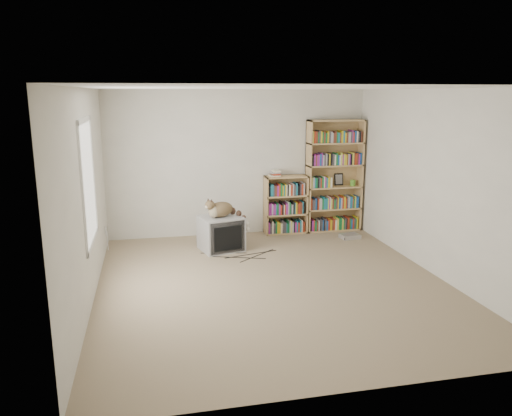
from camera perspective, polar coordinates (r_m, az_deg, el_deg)
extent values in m
cube|color=gray|center=(6.62, 1.98, -8.64)|extent=(4.50, 5.00, 0.01)
cube|color=beige|center=(8.68, -2.00, 5.11)|extent=(4.50, 0.02, 2.50)
cube|color=beige|center=(3.96, 11.01, -4.69)|extent=(4.50, 0.02, 2.50)
cube|color=beige|center=(6.12, -18.81, 1.10)|extent=(0.02, 5.00, 2.50)
cube|color=beige|center=(7.15, 19.85, 2.65)|extent=(0.02, 5.00, 2.50)
cube|color=white|center=(6.15, 2.17, 13.56)|extent=(4.50, 5.00, 0.02)
cube|color=white|center=(6.29, -18.60, 2.81)|extent=(0.02, 1.22, 1.52)
cube|color=#A6A6A8|center=(7.94, -4.03, -2.90)|extent=(0.74, 0.70, 0.54)
cube|color=black|center=(7.70, -3.27, -3.38)|extent=(0.56, 0.17, 0.50)
cube|color=black|center=(7.69, -3.21, -3.49)|extent=(0.45, 0.13, 0.38)
cube|color=black|center=(8.05, -4.37, -2.75)|extent=(0.44, 0.39, 0.32)
ellipsoid|color=#352115|center=(7.85, -4.06, -0.16)|extent=(0.51, 0.45, 0.24)
ellipsoid|color=#352115|center=(7.92, -3.41, -0.11)|extent=(0.27, 0.28, 0.18)
ellipsoid|color=tan|center=(7.75, -4.84, -0.40)|extent=(0.23, 0.23, 0.20)
ellipsoid|color=#352115|center=(7.70, -5.29, 0.34)|extent=(0.20, 0.20, 0.15)
sphere|color=beige|center=(7.67, -5.64, 0.13)|extent=(0.08, 0.08, 0.06)
cone|color=black|center=(7.66, -5.13, 0.80)|extent=(0.08, 0.09, 0.08)
cone|color=black|center=(7.73, -5.49, 0.90)|extent=(0.08, 0.09, 0.08)
cube|color=tan|center=(8.86, 5.99, 3.53)|extent=(0.02, 0.30, 1.99)
cube|color=tan|center=(9.20, 11.75, 3.69)|extent=(0.03, 0.30, 1.99)
cube|color=tan|center=(9.15, 8.62, 3.76)|extent=(0.99, 0.03, 1.99)
cube|color=tan|center=(8.92, 9.15, 9.85)|extent=(0.99, 0.30, 0.02)
cube|color=tan|center=(9.23, 8.71, -2.41)|extent=(0.99, 0.30, 0.03)
cube|color=tan|center=(9.13, 8.79, -0.03)|extent=(0.99, 0.30, 0.03)
cube|color=tan|center=(9.05, 8.88, 2.39)|extent=(0.99, 0.30, 0.02)
cube|color=tan|center=(8.99, 8.97, 4.85)|extent=(0.99, 0.30, 0.02)
cube|color=tan|center=(8.95, 9.06, 7.34)|extent=(0.99, 0.30, 0.02)
cube|color=#A42B15|center=(9.20, 8.73, -1.76)|extent=(0.91, 0.24, 0.19)
cube|color=#164893|center=(9.11, 8.82, 0.63)|extent=(0.91, 0.24, 0.19)
cube|color=#116330|center=(9.03, 8.90, 3.06)|extent=(0.91, 0.24, 0.19)
cube|color=beige|center=(8.98, 8.99, 5.53)|extent=(0.91, 0.24, 0.19)
cube|color=black|center=(8.94, 9.08, 8.03)|extent=(0.91, 0.24, 0.19)
cube|color=tan|center=(8.74, 1.12, 0.28)|extent=(0.03, 0.30, 1.03)
cube|color=tan|center=(8.94, 5.64, 0.49)|extent=(0.02, 0.30, 1.03)
cube|color=tan|center=(8.96, 3.17, 0.57)|extent=(0.75, 0.03, 1.03)
cube|color=tan|center=(8.74, 3.45, 3.60)|extent=(0.75, 0.30, 0.02)
cube|color=tan|center=(8.96, 3.36, -2.75)|extent=(0.75, 0.30, 0.03)
cube|color=tan|center=(8.87, 3.39, -0.67)|extent=(0.75, 0.30, 0.03)
cube|color=tan|center=(8.80, 3.42, 1.45)|extent=(0.75, 0.30, 0.02)
cube|color=#A42B15|center=(8.93, 3.37, -2.09)|extent=(0.67, 0.24, 0.19)
cube|color=#164893|center=(8.85, 3.40, 0.01)|extent=(0.67, 0.24, 0.19)
cube|color=#116330|center=(8.78, 3.43, 2.14)|extent=(0.67, 0.24, 0.19)
cube|color=#A42B15|center=(8.70, 2.19, 4.00)|extent=(0.18, 0.24, 0.10)
cylinder|color=#539C2C|center=(9.17, 10.97, 2.86)|extent=(0.09, 0.09, 0.11)
cube|color=black|center=(9.17, 9.43, 3.26)|extent=(0.16, 0.05, 0.21)
cube|color=silver|center=(8.75, 10.68, -3.19)|extent=(0.35, 0.27, 0.07)
cube|color=silver|center=(8.22, -16.80, -2.51)|extent=(0.01, 0.08, 0.13)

